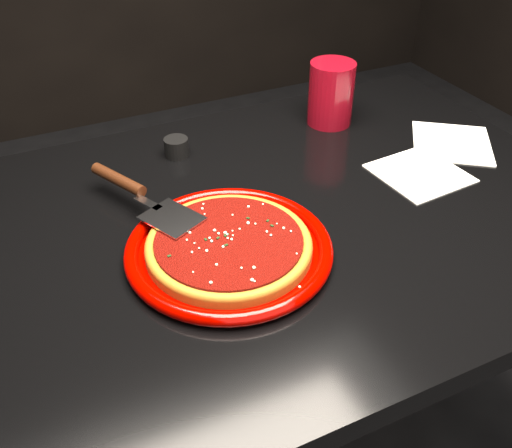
# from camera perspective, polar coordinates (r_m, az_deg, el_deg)

# --- Properties ---
(table) EXTENTS (1.20, 0.80, 0.75)m
(table) POSITION_cam_1_polar(r_m,az_deg,el_deg) (1.22, 0.50, -13.64)
(table) COLOR black
(table) RESTS_ON floor
(plate) EXTENTS (0.34, 0.34, 0.02)m
(plate) POSITION_cam_1_polar(r_m,az_deg,el_deg) (0.87, -2.72, -2.50)
(plate) COLOR #840200
(plate) RESTS_ON table
(pizza_crust) EXTENTS (0.27, 0.27, 0.01)m
(pizza_crust) POSITION_cam_1_polar(r_m,az_deg,el_deg) (0.87, -2.72, -2.31)
(pizza_crust) COLOR brown
(pizza_crust) RESTS_ON plate
(pizza_crust_rim) EXTENTS (0.27, 0.27, 0.02)m
(pizza_crust_rim) POSITION_cam_1_polar(r_m,az_deg,el_deg) (0.87, -2.73, -1.99)
(pizza_crust_rim) COLOR brown
(pizza_crust_rim) RESTS_ON plate
(pizza_sauce) EXTENTS (0.24, 0.24, 0.01)m
(pizza_sauce) POSITION_cam_1_polar(r_m,az_deg,el_deg) (0.87, -2.74, -1.75)
(pizza_sauce) COLOR #650C07
(pizza_sauce) RESTS_ON plate
(parmesan_dusting) EXTENTS (0.22, 0.22, 0.01)m
(parmesan_dusting) POSITION_cam_1_polar(r_m,az_deg,el_deg) (0.86, -2.75, -1.42)
(parmesan_dusting) COLOR beige
(parmesan_dusting) RESTS_ON plate
(basil_flecks) EXTENTS (0.20, 0.20, 0.00)m
(basil_flecks) POSITION_cam_1_polar(r_m,az_deg,el_deg) (0.86, -2.75, -1.47)
(basil_flecks) COLOR black
(basil_flecks) RESTS_ON plate
(pizza_server) EXTENTS (0.21, 0.31, 0.02)m
(pizza_server) POSITION_cam_1_polar(r_m,az_deg,el_deg) (0.96, -11.14, 2.82)
(pizza_server) COLOR silver
(pizza_server) RESTS_ON plate
(cup) EXTENTS (0.11, 0.11, 0.13)m
(cup) POSITION_cam_1_polar(r_m,az_deg,el_deg) (1.24, 7.51, 12.81)
(cup) COLOR maroon
(cup) RESTS_ON table
(napkin_a) EXTENTS (0.16, 0.16, 0.00)m
(napkin_a) POSITION_cam_1_polar(r_m,az_deg,el_deg) (1.12, 16.05, 4.91)
(napkin_a) COLOR white
(napkin_a) RESTS_ON table
(napkin_b) EXTENTS (0.22, 0.22, 0.00)m
(napkin_b) POSITION_cam_1_polar(r_m,az_deg,el_deg) (1.24, 18.98, 7.68)
(napkin_b) COLOR white
(napkin_b) RESTS_ON table
(ramekin) EXTENTS (0.05, 0.05, 0.04)m
(ramekin) POSITION_cam_1_polar(r_m,az_deg,el_deg) (1.14, -7.96, 7.62)
(ramekin) COLOR black
(ramekin) RESTS_ON table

